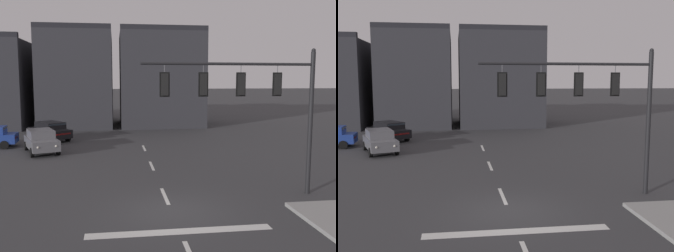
# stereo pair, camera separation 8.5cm
# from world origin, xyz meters

# --- Properties ---
(ground_plane) EXTENTS (400.00, 400.00, 0.00)m
(ground_plane) POSITION_xyz_m (0.00, 0.00, 0.00)
(ground_plane) COLOR #353538
(stop_bar_paint) EXTENTS (6.40, 0.50, 0.01)m
(stop_bar_paint) POSITION_xyz_m (0.00, -2.00, 0.00)
(stop_bar_paint) COLOR silver
(stop_bar_paint) RESTS_ON ground
(lane_centreline) EXTENTS (0.16, 26.40, 0.01)m
(lane_centreline) POSITION_xyz_m (0.00, 2.00, 0.00)
(lane_centreline) COLOR silver
(lane_centreline) RESTS_ON ground
(signal_mast_near_side) EXTENTS (7.64, 0.45, 6.48)m
(signal_mast_near_side) POSITION_xyz_m (3.79, 1.50, 4.48)
(signal_mast_near_side) COLOR black
(signal_mast_near_side) RESTS_ON ground
(car_lot_middle) EXTENTS (3.17, 4.75, 1.61)m
(car_lot_middle) POSITION_xyz_m (-7.32, 13.30, 0.86)
(car_lot_middle) COLOR slate
(car_lot_middle) RESTS_ON ground
(car_lot_farside) EXTENTS (4.09, 4.59, 1.61)m
(car_lot_farside) POSITION_xyz_m (-7.58, 18.57, 0.86)
(car_lot_farside) COLOR black
(car_lot_farside) RESTS_ON ground
(building_row) EXTENTS (27.38, 13.98, 10.61)m
(building_row) POSITION_xyz_m (-7.27, 30.56, 4.89)
(building_row) COLOR #2D2D33
(building_row) RESTS_ON ground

